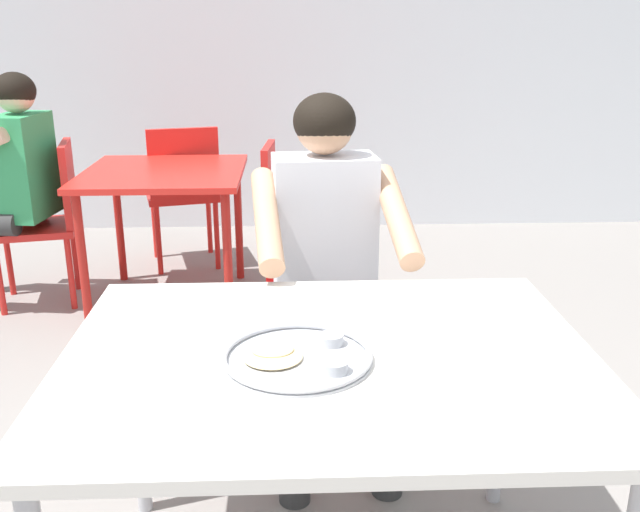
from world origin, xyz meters
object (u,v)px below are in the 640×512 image
(table_background_red, at_px, (165,187))
(chair_red_right, at_px, (292,212))
(table_foreground, at_px, (328,378))
(chair_red_far, at_px, (183,186))
(diner_foreground, at_px, (328,249))
(chair_red_left, at_px, (49,214))
(thali_tray, at_px, (299,356))
(chair_foreground, at_px, (321,291))
(patron_background, at_px, (8,171))

(table_background_red, bearing_deg, chair_red_right, 0.56)
(table_foreground, height_order, chair_red_far, chair_red_far)
(diner_foreground, bearing_deg, chair_red_left, 134.04)
(thali_tray, xyz_separation_m, table_background_red, (-0.67, 2.18, -0.10))
(table_background_red, bearing_deg, diner_foreground, -60.85)
(chair_foreground, relative_size, patron_background, 0.70)
(table_background_red, relative_size, chair_red_left, 1.01)
(chair_red_far, bearing_deg, table_background_red, -90.58)
(thali_tray, height_order, chair_red_left, chair_red_left)
(patron_background, bearing_deg, chair_red_far, 35.87)
(diner_foreground, relative_size, chair_red_right, 1.45)
(chair_foreground, relative_size, chair_red_far, 0.98)
(chair_foreground, height_order, chair_red_left, chair_red_left)
(diner_foreground, relative_size, table_background_red, 1.42)
(chair_red_right, bearing_deg, chair_foreground, -85.03)
(chair_red_left, bearing_deg, chair_red_far, 39.69)
(table_foreground, height_order, chair_red_right, chair_red_right)
(chair_red_right, height_order, chair_red_far, chair_red_far)
(table_foreground, distance_m, chair_foreground, 0.98)
(chair_foreground, relative_size, diner_foreground, 0.70)
(chair_foreground, distance_m, chair_red_left, 1.86)
(chair_red_left, relative_size, patron_background, 0.71)
(diner_foreground, bearing_deg, table_foreground, -92.92)
(table_foreground, height_order, table_background_red, same)
(chair_foreground, distance_m, table_background_red, 1.40)
(thali_tray, height_order, chair_foreground, chair_foreground)
(table_background_red, relative_size, chair_red_right, 1.02)
(patron_background, bearing_deg, chair_foreground, -37.38)
(diner_foreground, bearing_deg, chair_foreground, 94.13)
(diner_foreground, bearing_deg, chair_red_right, 94.84)
(table_foreground, relative_size, chair_foreground, 1.42)
(chair_red_far, bearing_deg, patron_background, -144.13)
(thali_tray, height_order, table_background_red, thali_tray)
(table_foreground, bearing_deg, table_background_red, 109.01)
(chair_red_right, xyz_separation_m, patron_background, (-1.45, 0.01, 0.23))
(table_foreground, bearing_deg, thali_tray, -149.90)
(thali_tray, distance_m, chair_red_far, 2.85)
(chair_red_right, bearing_deg, table_background_red, -179.44)
(diner_foreground, distance_m, chair_red_left, 2.03)
(chair_red_left, xyz_separation_m, chair_red_far, (0.63, 0.53, 0.03))
(table_foreground, bearing_deg, diner_foreground, 87.08)
(table_foreground, height_order, chair_foreground, chair_foreground)
(table_foreground, relative_size, thali_tray, 3.63)
(chair_foreground, bearing_deg, chair_red_right, 94.97)
(diner_foreground, relative_size, chair_red_left, 1.43)
(table_foreground, bearing_deg, chair_red_left, 121.80)
(chair_foreground, relative_size, chair_red_left, 1.00)
(diner_foreground, bearing_deg, chair_red_far, 111.26)
(chair_red_left, height_order, chair_red_right, chair_red_left)
(diner_foreground, xyz_separation_m, patron_background, (-1.56, 1.40, -0.01))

